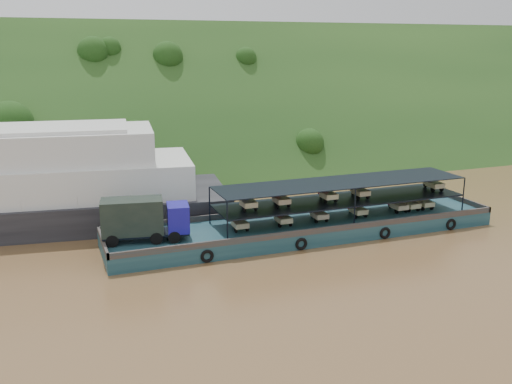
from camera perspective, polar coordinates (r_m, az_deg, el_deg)
name	(u,v)px	position (r m, az deg, el deg)	size (l,w,h in m)	color
ground	(288,232)	(51.56, 3.27, -4.03)	(160.00, 160.00, 0.00)	brown
hillside	(190,160)	(84.68, -6.64, 3.20)	(140.00, 28.00, 28.00)	#153413
cargo_barge	(292,224)	(50.10, 3.58, -3.20)	(35.05, 7.18, 4.67)	#12333F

